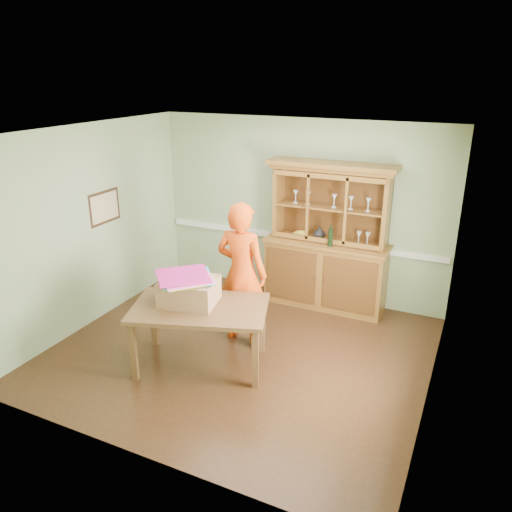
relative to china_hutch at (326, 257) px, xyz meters
The scene contains 14 objects.
floor 1.99m from the china_hutch, 106.96° to the right, with size 4.50×4.50×0.00m, color #442715.
ceiling 2.68m from the china_hutch, 106.96° to the right, with size 4.50×4.50×0.00m, color white.
wall_back 0.84m from the china_hutch, 155.66° to the left, with size 4.50×4.50×0.00m, color #90A77D.
wall_left 3.35m from the china_hutch, 147.75° to the right, with size 4.00×4.00×0.00m, color #90A77D.
wall_right 2.53m from the china_hutch, 45.72° to the right, with size 4.00×4.00×0.00m, color #90A77D.
wall_front 3.84m from the china_hutch, 98.12° to the right, with size 4.50×4.50×0.00m, color #90A77D.
chair_rail 0.60m from the china_hutch, 157.92° to the left, with size 4.41×0.05×0.08m, color white.
framed_map 3.23m from the china_hutch, 152.20° to the right, with size 0.03×0.60×0.46m.
window_panel 2.77m from the china_hutch, 50.55° to the right, with size 0.03×0.96×1.36m.
china_hutch is the anchor object (origin of this frame).
dining_table 2.36m from the china_hutch, 110.55° to the right, with size 1.76×1.38×0.77m.
cardboard_box 2.39m from the china_hutch, 114.38° to the right, with size 0.63×0.50×0.29m, color #AB7A58.
kite_stack 2.43m from the china_hutch, 115.17° to the right, with size 0.81×0.81×0.05m.
person 1.60m from the china_hutch, 114.59° to the right, with size 0.68×0.44×1.86m, color #DB450D.
Camera 1 is at (2.50, -4.86, 3.35)m, focal length 35.00 mm.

